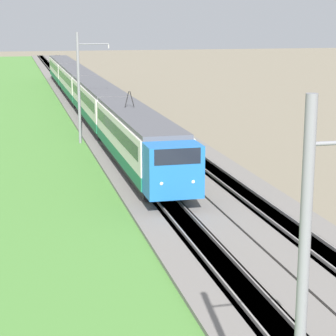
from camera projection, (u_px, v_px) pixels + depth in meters
The scene contains 8 objects.
ballast_main at pixel (104, 131), 56.86m from camera, with size 240.00×4.40×0.30m.
ballast_adjacent at pixel (155, 129), 57.88m from camera, with size 240.00×4.40×0.30m.
track_main at pixel (104, 131), 56.86m from camera, with size 240.00×1.57×0.45m.
track_adjacent at pixel (155, 129), 57.88m from camera, with size 240.00×1.57×0.45m.
grass_verge at pixel (20, 136), 55.26m from camera, with size 240.00×13.74×0.12m.
passenger_train at pixel (86, 90), 69.35m from camera, with size 78.62×2.93×4.98m.
catenary_mast_near at pixel (304, 311), 12.28m from camera, with size 0.22×2.56×8.46m.
catenary_mast_mid at pixel (79, 87), 50.75m from camera, with size 0.22×2.56×8.72m.
Camera 1 is at (-5.89, 7.66, 9.73)m, focal length 70.00 mm.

